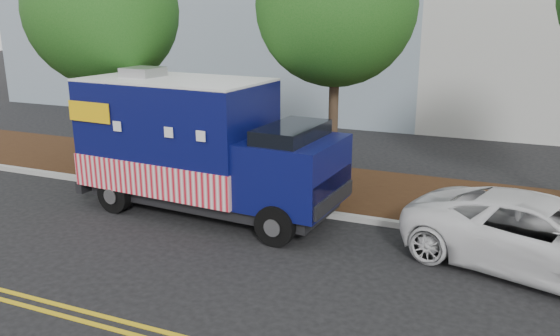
% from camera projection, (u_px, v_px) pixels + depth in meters
% --- Properties ---
extents(ground, '(120.00, 120.00, 0.00)m').
position_uv_depth(ground, '(243.00, 227.00, 12.87)').
color(ground, black).
rests_on(ground, ground).
extents(curb, '(120.00, 0.18, 0.15)m').
position_uv_depth(curb, '(267.00, 206.00, 14.09)').
color(curb, '#9E9E99').
rests_on(curb, ground).
extents(mulch_strip, '(120.00, 4.00, 0.15)m').
position_uv_depth(mulch_strip, '(296.00, 183.00, 15.95)').
color(mulch_strip, black).
rests_on(mulch_strip, ground).
extents(centerline_near, '(120.00, 0.10, 0.01)m').
position_uv_depth(centerline_near, '(121.00, 321.00, 8.92)').
color(centerline_near, gold).
rests_on(centerline_near, ground).
extents(centerline_far, '(120.00, 0.10, 0.01)m').
position_uv_depth(centerline_far, '(111.00, 329.00, 8.70)').
color(centerline_far, gold).
rests_on(centerline_far, ground).
extents(tree_a, '(4.48, 4.48, 7.18)m').
position_uv_depth(tree_a, '(102.00, 11.00, 16.06)').
color(tree_a, '#38281C').
rests_on(tree_a, ground).
extents(tree_b, '(4.15, 4.15, 7.14)m').
position_uv_depth(tree_b, '(336.00, 6.00, 13.92)').
color(tree_b, '#38281C').
rests_on(tree_b, ground).
extents(sign_post, '(0.06, 0.06, 2.40)m').
position_uv_depth(sign_post, '(124.00, 144.00, 15.86)').
color(sign_post, '#473828').
rests_on(sign_post, ground).
extents(food_truck, '(6.90, 3.01, 3.55)m').
position_uv_depth(food_truck, '(197.00, 149.00, 13.60)').
color(food_truck, black).
rests_on(food_truck, ground).
extents(white_car, '(5.69, 3.81, 1.45)m').
position_uv_depth(white_car, '(543.00, 237.00, 10.46)').
color(white_car, white).
rests_on(white_car, ground).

